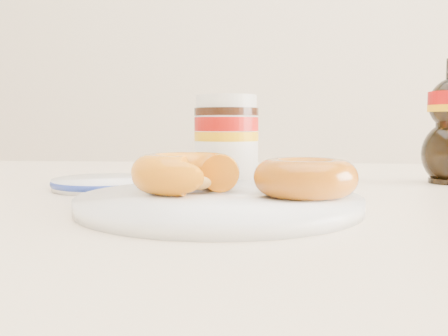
# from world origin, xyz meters

# --- Properties ---
(dining_table) EXTENTS (1.40, 0.90, 0.75)m
(dining_table) POSITION_xyz_m (0.00, 0.10, 0.67)
(dining_table) COLOR beige
(dining_table) RESTS_ON ground
(plate) EXTENTS (0.27, 0.27, 0.01)m
(plate) POSITION_xyz_m (-0.07, -0.03, 0.76)
(plate) COLOR white
(plate) RESTS_ON dining_table
(donut_bitten) EXTENTS (0.12, 0.12, 0.04)m
(donut_bitten) POSITION_xyz_m (-0.11, -0.01, 0.78)
(donut_bitten) COLOR #D05F0B
(donut_bitten) RESTS_ON plate
(donut_whole) EXTENTS (0.10, 0.10, 0.03)m
(donut_whole) POSITION_xyz_m (0.01, -0.03, 0.78)
(donut_whole) COLOR #A4570A
(donut_whole) RESTS_ON plate
(nutella_jar) EXTENTS (0.08, 0.08, 0.12)m
(nutella_jar) POSITION_xyz_m (-0.08, 0.15, 0.81)
(nutella_jar) COLOR white
(nutella_jar) RESTS_ON dining_table
(dark_jar) EXTENTS (0.05, 0.05, 0.08)m
(dark_jar) POSITION_xyz_m (-0.09, 0.19, 0.79)
(dark_jar) COLOR black
(dark_jar) RESTS_ON dining_table
(blue_rim_saucer) EXTENTS (0.14, 0.14, 0.01)m
(blue_rim_saucer) POSITION_xyz_m (-0.23, 0.10, 0.76)
(blue_rim_saucer) COLOR white
(blue_rim_saucer) RESTS_ON dining_table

